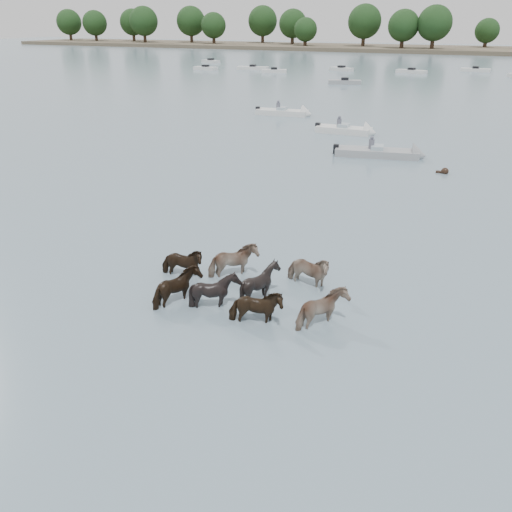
% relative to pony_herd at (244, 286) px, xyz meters
% --- Properties ---
extents(ground, '(400.00, 400.00, 0.00)m').
position_rel_pony_herd_xyz_m(ground, '(1.22, -0.95, -0.45)').
color(ground, slate).
rests_on(ground, ground).
extents(shoreline, '(160.00, 30.00, 1.00)m').
position_rel_pony_herd_xyz_m(shoreline, '(-68.78, 149.05, 0.05)').
color(shoreline, '#4C4233').
rests_on(shoreline, ground).
extents(pony_herd, '(7.11, 4.15, 1.48)m').
position_rel_pony_herd_xyz_m(pony_herd, '(0.00, 0.00, 0.00)').
color(pony_herd, black).
rests_on(pony_herd, ground).
extents(swimming_pony, '(0.72, 0.44, 0.44)m').
position_rel_pony_herd_xyz_m(swimming_pony, '(4.21, 18.71, -0.34)').
color(swimming_pony, black).
rests_on(swimming_pony, ground).
extents(motorboat_a, '(4.94, 1.66, 1.92)m').
position_rel_pony_herd_xyz_m(motorboat_a, '(-3.77, 28.03, -0.22)').
color(motorboat_a, silver).
rests_on(motorboat_a, ground).
extents(motorboat_b, '(6.09, 2.64, 1.92)m').
position_rel_pony_herd_xyz_m(motorboat_b, '(0.42, 21.44, -0.22)').
color(motorboat_b, gray).
rests_on(motorboat_b, ground).
extents(motorboat_f, '(5.52, 2.11, 1.92)m').
position_rel_pony_herd_xyz_m(motorboat_f, '(-11.39, 34.15, -0.22)').
color(motorboat_f, silver).
rests_on(motorboat_f, ground).
extents(distant_flotilla, '(104.68, 29.53, 0.93)m').
position_rel_pony_herd_xyz_m(distant_flotilla, '(3.27, 75.61, -0.19)').
color(distant_flotilla, silver).
rests_on(distant_flotilla, ground).
extents(treeline, '(146.55, 24.26, 12.10)m').
position_rel_pony_herd_xyz_m(treeline, '(-72.74, 148.13, 6.49)').
color(treeline, '#382619').
rests_on(treeline, ground).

